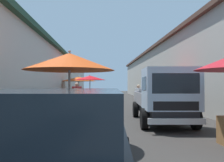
# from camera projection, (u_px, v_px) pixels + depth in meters

# --- Properties ---
(ground) EXTENTS (90.00, 90.00, 0.00)m
(ground) POSITION_uv_depth(u_px,v_px,m) (116.00, 109.00, 14.52)
(ground) COLOR #33302D
(building_left_whitewash) EXTENTS (49.80, 7.50, 4.13)m
(building_left_whitewash) POSITION_uv_depth(u_px,v_px,m) (10.00, 77.00, 16.43)
(building_left_whitewash) COLOR beige
(building_left_whitewash) RESTS_ON ground
(building_right_concrete) EXTENTS (49.80, 7.50, 5.09)m
(building_right_concrete) POSITION_uv_depth(u_px,v_px,m) (214.00, 71.00, 17.19)
(building_right_concrete) COLOR #A39E93
(building_right_concrete) RESTS_ON ground
(fruit_stall_mid_lane) EXTENTS (2.21, 2.21, 2.36)m
(fruit_stall_mid_lane) POSITION_uv_depth(u_px,v_px,m) (68.00, 72.00, 5.65)
(fruit_stall_mid_lane) COLOR #9E9EA3
(fruit_stall_mid_lane) RESTS_ON ground
(fruit_stall_near_left) EXTENTS (2.50, 2.50, 2.22)m
(fruit_stall_near_left) POSITION_uv_depth(u_px,v_px,m) (166.00, 81.00, 13.35)
(fruit_stall_near_left) COLOR #9E9EA3
(fruit_stall_near_left) RESTS_ON ground
(fruit_stall_far_left) EXTENTS (2.75, 2.75, 2.23)m
(fruit_stall_far_left) POSITION_uv_depth(u_px,v_px,m) (79.00, 82.00, 18.32)
(fruit_stall_far_left) COLOR #9E9EA3
(fruit_stall_far_left) RESTS_ON ground
(fruit_stall_near_right) EXTENTS (2.18, 2.18, 2.23)m
(fruit_stall_near_right) POSITION_uv_depth(u_px,v_px,m) (90.00, 82.00, 15.92)
(fruit_stall_near_right) COLOR #9E9EA3
(fruit_stall_near_right) RESTS_ON ground
(hatchback_car) EXTENTS (4.00, 2.10, 1.45)m
(hatchback_car) POSITION_uv_depth(u_px,v_px,m) (52.00, 152.00, 2.65)
(hatchback_car) COLOR black
(hatchback_car) RESTS_ON ground
(delivery_truck) EXTENTS (5.01, 2.18, 2.08)m
(delivery_truck) POSITION_uv_depth(u_px,v_px,m) (165.00, 98.00, 8.57)
(delivery_truck) COLOR black
(delivery_truck) RESTS_ON ground
(vendor_by_crates) EXTENTS (0.55, 0.39, 1.54)m
(vendor_by_crates) POSITION_uv_depth(u_px,v_px,m) (138.00, 95.00, 14.20)
(vendor_by_crates) COLOR #232328
(vendor_by_crates) RESTS_ON ground
(vendor_in_shade) EXTENTS (0.45, 0.54, 1.65)m
(vendor_in_shade) POSITION_uv_depth(u_px,v_px,m) (77.00, 94.00, 13.65)
(vendor_in_shade) COLOR navy
(vendor_in_shade) RESTS_ON ground
(parked_scooter) EXTENTS (1.69, 0.32, 1.14)m
(parked_scooter) POSITION_uv_depth(u_px,v_px,m) (52.00, 111.00, 9.49)
(parked_scooter) COLOR black
(parked_scooter) RESTS_ON ground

